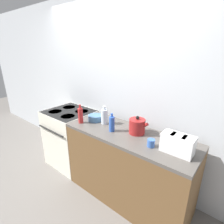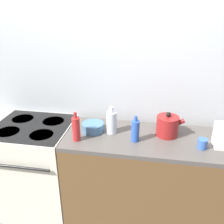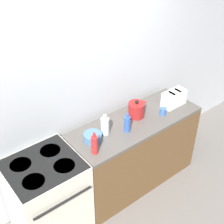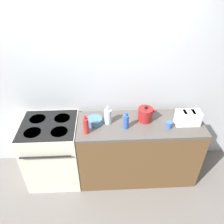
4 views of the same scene
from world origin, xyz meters
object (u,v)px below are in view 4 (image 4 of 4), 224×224
at_px(bottle_red, 86,126).
at_px(cup_blue, 169,125).
at_px(toaster, 188,118).
at_px(bowl, 95,121).
at_px(stove, 54,151).
at_px(bottle_clear, 108,116).
at_px(bottle_blue, 126,121).
at_px(kettle, 145,114).

xyz_separation_m(bottle_red, cup_blue, (1.00, 0.05, -0.07)).
relative_size(bottle_red, cup_blue, 3.13).
relative_size(toaster, bowl, 1.55).
bearing_deg(stove, bottle_red, -19.17).
distance_m(stove, bowl, 0.77).
relative_size(cup_blue, bowl, 0.42).
bearing_deg(bottle_clear, stove, -179.42).
distance_m(cup_blue, bowl, 0.91).
xyz_separation_m(stove, cup_blue, (1.49, -0.12, 0.50)).
relative_size(stove, bottle_blue, 4.16).
bearing_deg(bottle_blue, toaster, 2.75).
distance_m(stove, kettle, 1.34).
height_order(stove, kettle, kettle).
bearing_deg(bottle_clear, bottle_red, -145.86).
bearing_deg(bottle_clear, bottle_blue, -26.94).
height_order(bottle_red, bowl, bottle_red).
height_order(bottle_red, cup_blue, bottle_red).
xyz_separation_m(stove, bottle_clear, (0.75, 0.01, 0.56)).
xyz_separation_m(bottle_blue, bottle_clear, (-0.21, 0.11, 0.01)).
bearing_deg(bottle_red, bottle_blue, 8.22).
xyz_separation_m(bottle_red, bottle_clear, (0.26, 0.18, -0.00)).
distance_m(bottle_red, bowl, 0.21).
bearing_deg(bottle_clear, bowl, -178.11).
bearing_deg(bowl, cup_blue, -7.81).
height_order(bottle_clear, bowl, bottle_clear).
bearing_deg(bottle_clear, kettle, 4.28).
distance_m(kettle, bottle_blue, 0.30).
relative_size(toaster, bottle_red, 1.18).
relative_size(kettle, bowl, 1.23).
bearing_deg(bottle_blue, bottle_clear, 153.06).
relative_size(stove, kettle, 3.99).
distance_m(kettle, bowl, 0.64).
bearing_deg(cup_blue, bottle_clear, 170.07).
relative_size(toaster, bottle_clear, 1.23).
xyz_separation_m(toaster, bottle_red, (-1.24, -0.11, 0.01)).
bearing_deg(bottle_clear, cup_blue, -9.93).
xyz_separation_m(stove, toaster, (1.73, -0.06, 0.55)).
height_order(kettle, bottle_clear, bottle_clear).
xyz_separation_m(bottle_blue, cup_blue, (0.53, -0.02, -0.05)).
xyz_separation_m(toaster, bowl, (-1.14, 0.07, -0.05)).
xyz_separation_m(stove, bottle_red, (0.49, -0.17, 0.56)).
xyz_separation_m(stove, kettle, (1.22, 0.04, 0.54)).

